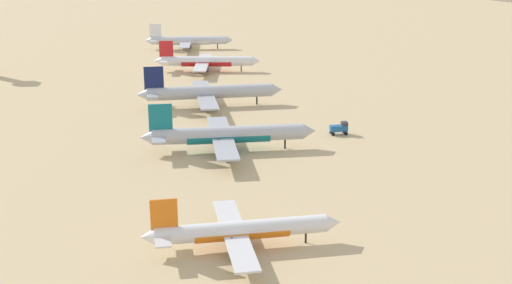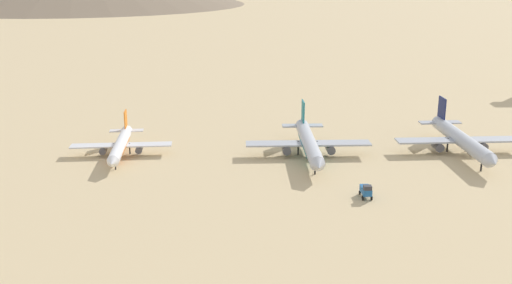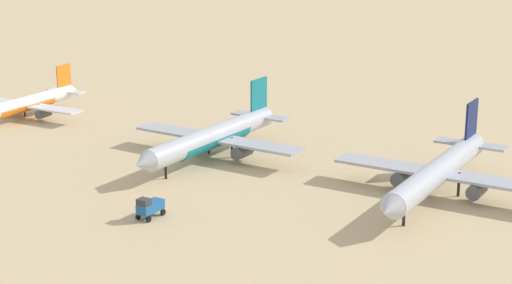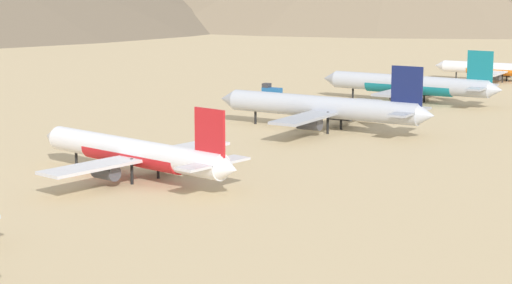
% 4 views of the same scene
% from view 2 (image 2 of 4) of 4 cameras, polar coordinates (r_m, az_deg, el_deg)
% --- Properties ---
extents(ground_plane, '(1800.00, 1800.00, 0.00)m').
position_cam_2_polar(ground_plane, '(208.49, 19.00, -0.98)').
color(ground_plane, tan).
extents(parked_jet_0, '(39.74, 32.30, 11.46)m').
position_cam_2_polar(parked_jet_0, '(197.68, -12.59, -0.25)').
color(parked_jet_0, white).
rests_on(parked_jet_0, ground).
extents(parked_jet_1, '(49.18, 39.85, 14.21)m').
position_cam_2_polar(parked_jet_1, '(192.42, 4.98, -0.08)').
color(parked_jet_1, '#B2B7C1').
rests_on(parked_jet_1, ground).
extents(parked_jet_2, '(50.58, 41.05, 14.59)m').
position_cam_2_polar(parked_jet_2, '(205.83, 18.66, 0.25)').
color(parked_jet_2, '#B2B7C1').
rests_on(parked_jet_2, ground).
extents(service_truck, '(5.26, 2.78, 3.90)m').
position_cam_2_polar(service_truck, '(162.35, 10.31, -4.48)').
color(service_truck, '#1E5999').
rests_on(service_truck, ground).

